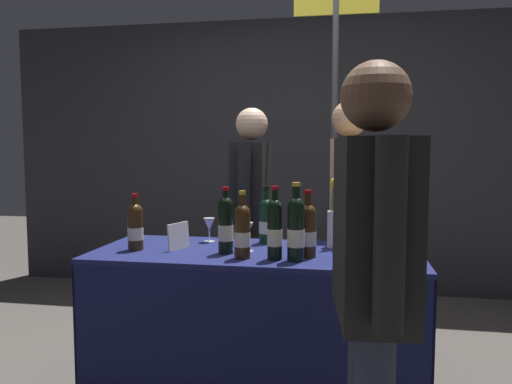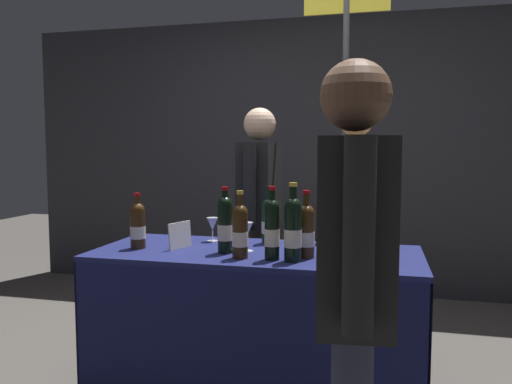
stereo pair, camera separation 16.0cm
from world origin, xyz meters
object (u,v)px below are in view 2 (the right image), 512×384
wine_glass_near_taster (386,238)px  vendor_presenter (260,202)px  featured_wine_bottle (269,220)px  taster_foreground_right (353,268)px  display_bottle_0 (138,225)px  flower_vase (340,224)px  wine_glass_near_vendor (246,231)px  wine_glass_mid (212,225)px  booth_signpost (345,125)px  tasting_table (256,297)px

wine_glass_near_taster → vendor_presenter: vendor_presenter is taller
featured_wine_bottle → taster_foreground_right: bearing=-65.9°
display_bottle_0 → flower_vase: size_ratio=0.70×
wine_glass_near_vendor → vendor_presenter: 0.83m
display_bottle_0 → flower_vase: bearing=14.2°
wine_glass_mid → booth_signpost: (0.66, 0.94, 0.59)m
taster_foreground_right → wine_glass_near_vendor: bearing=26.9°
taster_foreground_right → booth_signpost: booth_signpost is taller
vendor_presenter → wine_glass_near_vendor: bearing=8.4°
vendor_presenter → tasting_table: bearing=11.7°
wine_glass_near_taster → flower_vase: bearing=133.4°
wine_glass_near_vendor → booth_signpost: 1.36m
wine_glass_mid → vendor_presenter: vendor_presenter is taller
featured_wine_bottle → taster_foreground_right: taster_foreground_right is taller
booth_signpost → display_bottle_0: bearing=-128.5°
taster_foreground_right → booth_signpost: size_ratio=0.65×
tasting_table → booth_signpost: bearing=72.5°
flower_vase → booth_signpost: (-0.04, 0.97, 0.55)m
featured_wine_bottle → wine_glass_mid: 0.32m
wine_glass_mid → wine_glass_near_taster: 0.97m
tasting_table → wine_glass_near_vendor: size_ratio=11.12×
wine_glass_mid → wine_glass_near_taster: wine_glass_near_taster is taller
tasting_table → featured_wine_bottle: (0.02, 0.22, 0.37)m
tasting_table → vendor_presenter: bearing=102.0°
taster_foreground_right → display_bottle_0: bearing=48.1°
wine_glass_near_vendor → flower_vase: 0.49m
featured_wine_bottle → flower_vase: (0.39, -0.05, -0.00)m
wine_glass_near_vendor → wine_glass_near_taster: bearing=-4.1°
flower_vase → booth_signpost: size_ratio=0.17×
booth_signpost → flower_vase: bearing=-87.4°
wine_glass_near_vendor → taster_foreground_right: size_ratio=0.10×
flower_vase → vendor_presenter: bearing=132.6°
wine_glass_near_taster → vendor_presenter: size_ratio=0.09×
wine_glass_mid → booth_signpost: 1.29m
tasting_table → wine_glass_near_vendor: (-0.04, -0.02, 0.35)m
display_bottle_0 → tasting_table: bearing=7.6°
wine_glass_mid → display_bottle_0: bearing=-137.9°
featured_wine_bottle → booth_signpost: bearing=69.6°
tasting_table → flower_vase: 0.57m
wine_glass_near_taster → vendor_presenter: 1.19m
wine_glass_mid → vendor_presenter: size_ratio=0.09×
wine_glass_near_taster → booth_signpost: bearing=102.8°
featured_wine_bottle → wine_glass_mid: bearing=-176.3°
tasting_table → wine_glass_near_taster: size_ratio=11.36×
flower_vase → taster_foreground_right: 1.10m
tasting_table → booth_signpost: booth_signpost is taller
tasting_table → wine_glass_mid: wine_glass_mid is taller
flower_vase → wine_glass_mid: bearing=177.9°
featured_wine_bottle → wine_glass_near_vendor: 0.25m
booth_signpost → taster_foreground_right: bearing=-85.4°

